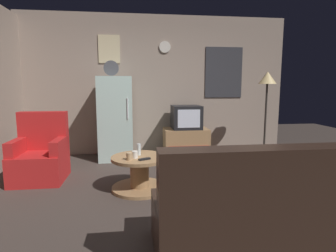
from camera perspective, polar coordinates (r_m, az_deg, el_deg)
ground_plane at (r=3.36m, az=1.28°, el=-15.01°), size 12.00×12.00×0.00m
wall_with_art at (r=5.52m, az=-2.38°, el=8.46°), size 5.20×0.12×2.69m
fridge at (r=5.07m, az=-10.79°, el=1.60°), size 0.60×0.62×1.77m
tv_stand at (r=5.30m, az=3.73°, el=-3.37°), size 0.84×0.53×0.53m
crt_tv at (r=5.22m, az=3.81°, el=1.84°), size 0.54×0.51×0.44m
standing_lamp at (r=5.30m, az=19.89°, el=8.08°), size 0.32×0.32×1.59m
coffee_table at (r=3.61m, az=-5.92°, el=-9.68°), size 0.72×0.72×0.44m
wine_glass at (r=3.60m, az=-6.09°, el=-4.87°), size 0.05×0.05×0.15m
mug_ceramic_white at (r=3.47m, az=-6.91°, el=-5.91°), size 0.08×0.08×0.09m
mug_ceramic_tan at (r=3.39m, az=-8.00°, el=-6.25°), size 0.08×0.08×0.09m
remote_control at (r=3.38m, az=-4.90°, el=-6.85°), size 0.15×0.11×0.02m
armchair at (r=4.33m, az=-24.92°, el=-5.74°), size 0.68×0.68×0.96m
couch at (r=2.40m, az=19.04°, el=-17.24°), size 1.70×0.80×0.92m
book_stack at (r=5.40m, az=11.40°, el=-5.28°), size 0.22×0.17×0.16m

